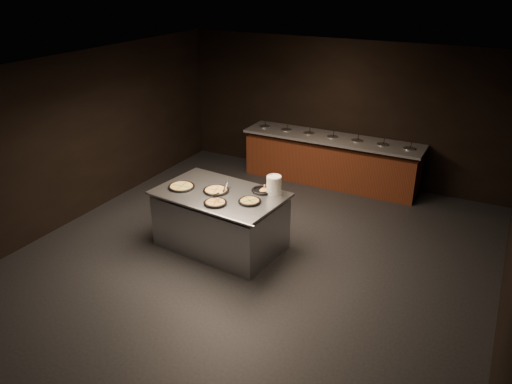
# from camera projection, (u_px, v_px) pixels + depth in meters

# --- Properties ---
(room) EXTENTS (7.02, 8.02, 2.92)m
(room) POSITION_uv_depth(u_px,v_px,m) (249.00, 176.00, 7.12)
(room) COLOR black
(room) RESTS_ON ground
(salad_bar) EXTENTS (3.70, 0.83, 1.18)m
(salad_bar) POSITION_uv_depth(u_px,v_px,m) (330.00, 163.00, 10.41)
(salad_bar) COLOR #5C2715
(salad_bar) RESTS_ON ground
(serving_counter) EXTENTS (2.11, 1.46, 0.96)m
(serving_counter) POSITION_uv_depth(u_px,v_px,m) (221.00, 221.00, 8.01)
(serving_counter) COLOR silver
(serving_counter) RESTS_ON ground
(plate_stack) EXTENTS (0.23, 0.23, 0.29)m
(plate_stack) POSITION_uv_depth(u_px,v_px,m) (274.00, 185.00, 7.71)
(plate_stack) COLOR silver
(plate_stack) RESTS_ON serving_counter
(pan_veggie_whole) EXTENTS (0.43, 0.43, 0.04)m
(pan_veggie_whole) POSITION_uv_depth(u_px,v_px,m) (181.00, 187.00, 7.97)
(pan_veggie_whole) COLOR black
(pan_veggie_whole) RESTS_ON serving_counter
(pan_cheese_whole) EXTENTS (0.41, 0.41, 0.04)m
(pan_cheese_whole) POSITION_uv_depth(u_px,v_px,m) (216.00, 190.00, 7.83)
(pan_cheese_whole) COLOR black
(pan_cheese_whole) RESTS_ON serving_counter
(pan_cheese_slices_a) EXTENTS (0.34, 0.34, 0.04)m
(pan_cheese_slices_a) POSITION_uv_depth(u_px,v_px,m) (262.00, 190.00, 7.84)
(pan_cheese_slices_a) COLOR black
(pan_cheese_slices_a) RESTS_ON serving_counter
(pan_cheese_slices_b) EXTENTS (0.35, 0.35, 0.04)m
(pan_cheese_slices_b) POSITION_uv_depth(u_px,v_px,m) (215.00, 203.00, 7.42)
(pan_cheese_slices_b) COLOR black
(pan_cheese_slices_b) RESTS_ON serving_counter
(pan_veggie_slices) EXTENTS (0.35, 0.35, 0.04)m
(pan_veggie_slices) POSITION_uv_depth(u_px,v_px,m) (250.00, 201.00, 7.47)
(pan_veggie_slices) COLOR black
(pan_veggie_slices) RESTS_ON serving_counter
(server_left) EXTENTS (0.17, 0.34, 0.17)m
(server_left) POSITION_uv_depth(u_px,v_px,m) (226.00, 186.00, 7.85)
(server_left) COLOR silver
(server_left) RESTS_ON serving_counter
(server_right) EXTENTS (0.34, 0.20, 0.17)m
(server_right) POSITION_uv_depth(u_px,v_px,m) (217.00, 197.00, 7.46)
(server_right) COLOR silver
(server_right) RESTS_ON serving_counter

